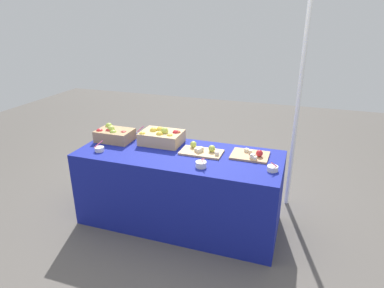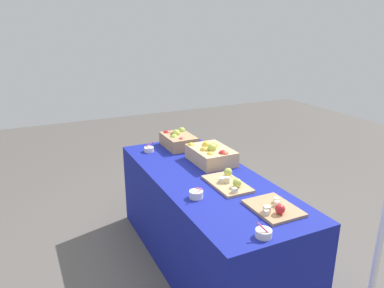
{
  "view_description": "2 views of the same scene",
  "coord_description": "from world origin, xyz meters",
  "px_view_note": "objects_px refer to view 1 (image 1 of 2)",
  "views": [
    {
      "loc": [
        1.03,
        -2.65,
        1.95
      ],
      "look_at": [
        0.13,
        0.01,
        0.84
      ],
      "focal_mm": 31.14,
      "sensor_mm": 36.0,
      "label": 1
    },
    {
      "loc": [
        2.27,
        -1.21,
        1.85
      ],
      "look_at": [
        -0.18,
        -0.03,
        0.95
      ],
      "focal_mm": 34.61,
      "sensor_mm": 36.0,
      "label": 2
    }
  ],
  "objects_px": {
    "apple_crate_middle": "(162,137)",
    "sample_bowl_far": "(201,164)",
    "apple_crate_left": "(114,134)",
    "cutting_board_back": "(202,151)",
    "sample_bowl_extra": "(273,168)",
    "sample_bowl_near": "(99,149)",
    "cutting_board_front": "(251,155)",
    "sample_bowl_mid": "(141,134)",
    "tent_pole": "(297,108)"
  },
  "relations": [
    {
      "from": "apple_crate_middle",
      "to": "sample_bowl_far",
      "type": "bearing_deg",
      "value": -36.84
    },
    {
      "from": "apple_crate_left",
      "to": "cutting_board_back",
      "type": "relative_size",
      "value": 0.91
    },
    {
      "from": "apple_crate_middle",
      "to": "sample_bowl_extra",
      "type": "xyz_separation_m",
      "value": [
        1.11,
        -0.28,
        -0.05
      ]
    },
    {
      "from": "apple_crate_left",
      "to": "apple_crate_middle",
      "type": "relative_size",
      "value": 0.87
    },
    {
      "from": "apple_crate_left",
      "to": "sample_bowl_near",
      "type": "height_order",
      "value": "apple_crate_left"
    },
    {
      "from": "sample_bowl_far",
      "to": "sample_bowl_near",
      "type": "bearing_deg",
      "value": 178.61
    },
    {
      "from": "cutting_board_back",
      "to": "sample_bowl_near",
      "type": "relative_size",
      "value": 3.9
    },
    {
      "from": "apple_crate_middle",
      "to": "cutting_board_back",
      "type": "height_order",
      "value": "apple_crate_middle"
    },
    {
      "from": "apple_crate_left",
      "to": "sample_bowl_near",
      "type": "bearing_deg",
      "value": -87.44
    },
    {
      "from": "cutting_board_front",
      "to": "cutting_board_back",
      "type": "height_order",
      "value": "cutting_board_back"
    },
    {
      "from": "cutting_board_back",
      "to": "sample_bowl_mid",
      "type": "bearing_deg",
      "value": 163.14
    },
    {
      "from": "apple_crate_middle",
      "to": "tent_pole",
      "type": "xyz_separation_m",
      "value": [
        1.24,
        0.52,
        0.27
      ]
    },
    {
      "from": "sample_bowl_far",
      "to": "sample_bowl_extra",
      "type": "height_order",
      "value": "sample_bowl_far"
    },
    {
      "from": "sample_bowl_near",
      "to": "apple_crate_left",
      "type": "bearing_deg",
      "value": 92.56
    },
    {
      "from": "sample_bowl_mid",
      "to": "sample_bowl_far",
      "type": "xyz_separation_m",
      "value": [
        0.83,
        -0.52,
        0.0
      ]
    },
    {
      "from": "cutting_board_front",
      "to": "cutting_board_back",
      "type": "bearing_deg",
      "value": -172.51
    },
    {
      "from": "cutting_board_back",
      "to": "sample_bowl_mid",
      "type": "xyz_separation_m",
      "value": [
        -0.75,
        0.23,
        0.0
      ]
    },
    {
      "from": "apple_crate_left",
      "to": "tent_pole",
      "type": "height_order",
      "value": "tent_pole"
    },
    {
      "from": "sample_bowl_near",
      "to": "tent_pole",
      "type": "height_order",
      "value": "tent_pole"
    },
    {
      "from": "tent_pole",
      "to": "sample_bowl_extra",
      "type": "bearing_deg",
      "value": -99.12
    },
    {
      "from": "tent_pole",
      "to": "cutting_board_back",
      "type": "bearing_deg",
      "value": -141.86
    },
    {
      "from": "sample_bowl_extra",
      "to": "cutting_board_front",
      "type": "bearing_deg",
      "value": 132.41
    },
    {
      "from": "sample_bowl_extra",
      "to": "sample_bowl_mid",
      "type": "bearing_deg",
      "value": 164.07
    },
    {
      "from": "sample_bowl_mid",
      "to": "tent_pole",
      "type": "relative_size",
      "value": 0.05
    },
    {
      "from": "apple_crate_middle",
      "to": "tent_pole",
      "type": "height_order",
      "value": "tent_pole"
    },
    {
      "from": "sample_bowl_extra",
      "to": "apple_crate_middle",
      "type": "bearing_deg",
      "value": 166.01
    },
    {
      "from": "cutting_board_back",
      "to": "sample_bowl_extra",
      "type": "xyz_separation_m",
      "value": [
        0.66,
        -0.18,
        0.0
      ]
    },
    {
      "from": "sample_bowl_mid",
      "to": "sample_bowl_extra",
      "type": "bearing_deg",
      "value": -15.93
    },
    {
      "from": "apple_crate_middle",
      "to": "cutting_board_back",
      "type": "xyz_separation_m",
      "value": [
        0.45,
        -0.1,
        -0.05
      ]
    },
    {
      "from": "apple_crate_middle",
      "to": "sample_bowl_mid",
      "type": "distance_m",
      "value": 0.33
    },
    {
      "from": "apple_crate_middle",
      "to": "cutting_board_back",
      "type": "distance_m",
      "value": 0.46
    },
    {
      "from": "sample_bowl_near",
      "to": "sample_bowl_extra",
      "type": "distance_m",
      "value": 1.59
    },
    {
      "from": "sample_bowl_near",
      "to": "sample_bowl_mid",
      "type": "height_order",
      "value": "sample_bowl_mid"
    },
    {
      "from": "apple_crate_left",
      "to": "sample_bowl_far",
      "type": "bearing_deg",
      "value": -17.11
    },
    {
      "from": "apple_crate_left",
      "to": "cutting_board_front",
      "type": "height_order",
      "value": "apple_crate_left"
    },
    {
      "from": "cutting_board_front",
      "to": "tent_pole",
      "type": "xyz_separation_m",
      "value": [
        0.34,
        0.56,
        0.32
      ]
    },
    {
      "from": "cutting_board_front",
      "to": "tent_pole",
      "type": "height_order",
      "value": "tent_pole"
    },
    {
      "from": "sample_bowl_extra",
      "to": "tent_pole",
      "type": "bearing_deg",
      "value": 80.88
    },
    {
      "from": "apple_crate_left",
      "to": "cutting_board_front",
      "type": "xyz_separation_m",
      "value": [
        1.39,
        0.04,
        -0.05
      ]
    },
    {
      "from": "cutting_board_back",
      "to": "tent_pole",
      "type": "xyz_separation_m",
      "value": [
        0.79,
        0.62,
        0.32
      ]
    },
    {
      "from": "sample_bowl_far",
      "to": "tent_pole",
      "type": "xyz_separation_m",
      "value": [
        0.71,
        0.92,
        0.31
      ]
    },
    {
      "from": "apple_crate_middle",
      "to": "sample_bowl_extra",
      "type": "distance_m",
      "value": 1.15
    },
    {
      "from": "apple_crate_middle",
      "to": "cutting_board_back",
      "type": "relative_size",
      "value": 1.04
    },
    {
      "from": "cutting_board_back",
      "to": "sample_bowl_mid",
      "type": "relative_size",
      "value": 3.81
    },
    {
      "from": "cutting_board_front",
      "to": "sample_bowl_far",
      "type": "xyz_separation_m",
      "value": [
        -0.36,
        -0.36,
        0.01
      ]
    },
    {
      "from": "cutting_board_back",
      "to": "apple_crate_left",
      "type": "bearing_deg",
      "value": 179.0
    },
    {
      "from": "sample_bowl_extra",
      "to": "tent_pole",
      "type": "relative_size",
      "value": 0.04
    },
    {
      "from": "apple_crate_left",
      "to": "sample_bowl_far",
      "type": "distance_m",
      "value": 1.07
    },
    {
      "from": "apple_crate_left",
      "to": "sample_bowl_far",
      "type": "relative_size",
      "value": 3.71
    },
    {
      "from": "apple_crate_left",
      "to": "cutting_board_back",
      "type": "height_order",
      "value": "apple_crate_left"
    }
  ]
}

